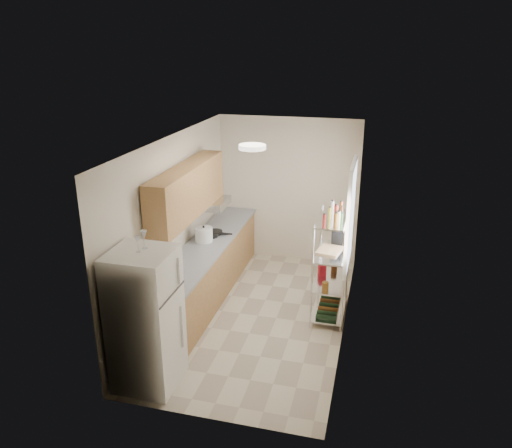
{
  "coord_description": "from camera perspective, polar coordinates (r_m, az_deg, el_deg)",
  "views": [
    {
      "loc": [
        1.57,
        -6.24,
        3.81
      ],
      "look_at": [
        -0.09,
        0.25,
        1.34
      ],
      "focal_mm": 35.0,
      "sensor_mm": 36.0,
      "label": 1
    }
  ],
  "objects": [
    {
      "name": "wine_glass_b",
      "position": [
        5.55,
        -12.67,
        -1.76
      ],
      "size": [
        0.08,
        0.08,
        0.21
      ],
      "primitive_type": null,
      "color": "silver",
      "rests_on": "refrigerator"
    },
    {
      "name": "wine_glass_a",
      "position": [
        5.49,
        -13.37,
        -2.25
      ],
      "size": [
        0.06,
        0.06,
        0.18
      ],
      "primitive_type": null,
      "color": "silver",
      "rests_on": "refrigerator"
    },
    {
      "name": "room",
      "position": [
        6.9,
        0.23,
        -1.1
      ],
      "size": [
        2.52,
        4.42,
        2.62
      ],
      "color": "beige",
      "rests_on": "ground"
    },
    {
      "name": "upper_cabinets",
      "position": [
        7.14,
        -7.82,
        3.77
      ],
      "size": [
        0.33,
        2.2,
        0.72
      ],
      "primitive_type": "cube",
      "color": "#B5804D",
      "rests_on": "room"
    },
    {
      "name": "ceiling_dome",
      "position": [
        6.26,
        -0.43,
        8.81
      ],
      "size": [
        0.34,
        0.34,
        0.05
      ],
      "primitive_type": "cylinder",
      "color": "white",
      "rests_on": "room"
    },
    {
      "name": "rice_cooker",
      "position": [
        7.71,
        -5.98,
        -1.19
      ],
      "size": [
        0.27,
        0.27,
        0.22
      ],
      "primitive_type": "cylinder",
      "color": "white",
      "rests_on": "counter_run"
    },
    {
      "name": "window",
      "position": [
        6.97,
        10.76,
        0.94
      ],
      "size": [
        0.06,
        1.0,
        1.46
      ],
      "primitive_type": "cube",
      "color": "white",
      "rests_on": "room"
    },
    {
      "name": "storage_bag",
      "position": [
        7.44,
        7.56,
        -5.17
      ],
      "size": [
        0.14,
        0.17,
        0.16
      ],
      "primitive_type": "cube",
      "rotation": [
        0.0,
        0.0,
        0.31
      ],
      "color": "maroon",
      "rests_on": "bakers_rack"
    },
    {
      "name": "refrigerator",
      "position": [
        5.89,
        -12.5,
        -10.62
      ],
      "size": [
        0.69,
        0.69,
        1.67
      ],
      "primitive_type": "cube",
      "color": "white",
      "rests_on": "ground"
    },
    {
      "name": "counter_run",
      "position": [
        7.87,
        -5.52,
        -5.12
      ],
      "size": [
        0.63,
        3.51,
        0.9
      ],
      "color": "#B5804D",
      "rests_on": "ground"
    },
    {
      "name": "frying_pan_small",
      "position": [
        8.02,
        -4.7,
        -0.95
      ],
      "size": [
        0.25,
        0.25,
        0.05
      ],
      "primitive_type": "cylinder",
      "rotation": [
        0.0,
        0.0,
        -0.04
      ],
      "color": "black",
      "rests_on": "counter_run"
    },
    {
      "name": "espresso_machine",
      "position": [
        7.38,
        9.27,
        -1.16
      ],
      "size": [
        0.19,
        0.26,
        0.28
      ],
      "primitive_type": "cube",
      "rotation": [
        0.0,
        0.0,
        0.1
      ],
      "color": "black",
      "rests_on": "bakers_rack"
    },
    {
      "name": "bakers_rack",
      "position": [
        7.09,
        8.73,
        -2.42
      ],
      "size": [
        0.45,
        0.9,
        1.73
      ],
      "color": "silver",
      "rests_on": "ground"
    },
    {
      "name": "cutting_board",
      "position": [
        7.14,
        8.39,
        -2.97
      ],
      "size": [
        0.37,
        0.44,
        0.03
      ],
      "primitive_type": "cube",
      "rotation": [
        0.0,
        0.0,
        -0.19
      ],
      "color": "tan",
      "rests_on": "bakers_rack"
    },
    {
      "name": "frying_pan_large",
      "position": [
        7.91,
        -5.24,
        -1.28
      ],
      "size": [
        0.33,
        0.33,
        0.04
      ],
      "primitive_type": "cylinder",
      "rotation": [
        0.0,
        0.0,
        0.41
      ],
      "color": "black",
      "rests_on": "counter_run"
    },
    {
      "name": "range_hood",
      "position": [
        7.96,
        -5.18,
        2.43
      ],
      "size": [
        0.5,
        0.6,
        0.12
      ],
      "primitive_type": "cube",
      "color": "#B7BABC",
      "rests_on": "room"
    }
  ]
}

